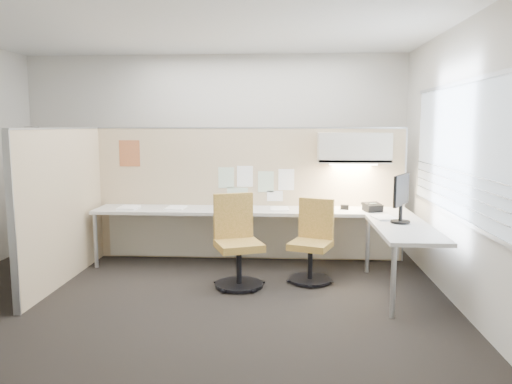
# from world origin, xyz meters

# --- Properties ---
(floor) EXTENTS (5.50, 4.50, 0.01)m
(floor) POSITION_xyz_m (0.00, 0.00, -0.01)
(floor) COLOR black
(floor) RESTS_ON ground
(ceiling) EXTENTS (5.50, 4.50, 0.01)m
(ceiling) POSITION_xyz_m (0.00, 0.00, 2.80)
(ceiling) COLOR white
(ceiling) RESTS_ON wall_back
(wall_back) EXTENTS (5.50, 0.02, 2.80)m
(wall_back) POSITION_xyz_m (0.00, 2.25, 1.40)
(wall_back) COLOR beige
(wall_back) RESTS_ON ground
(wall_front) EXTENTS (5.50, 0.02, 2.80)m
(wall_front) POSITION_xyz_m (0.00, -2.25, 1.40)
(wall_front) COLOR beige
(wall_front) RESTS_ON ground
(wall_right) EXTENTS (0.02, 4.50, 2.80)m
(wall_right) POSITION_xyz_m (2.75, 0.00, 1.40)
(wall_right) COLOR beige
(wall_right) RESTS_ON ground
(window_pane) EXTENTS (0.01, 2.80, 1.30)m
(window_pane) POSITION_xyz_m (2.73, 0.00, 1.55)
(window_pane) COLOR #AABAC5
(window_pane) RESTS_ON wall_right
(partition_back) EXTENTS (4.10, 0.06, 1.75)m
(partition_back) POSITION_xyz_m (0.55, 1.60, 0.88)
(partition_back) COLOR tan
(partition_back) RESTS_ON floor
(partition_left) EXTENTS (0.06, 2.20, 1.75)m
(partition_left) POSITION_xyz_m (-1.50, 0.50, 0.88)
(partition_left) COLOR tan
(partition_left) RESTS_ON floor
(desk) EXTENTS (4.00, 2.07, 0.73)m
(desk) POSITION_xyz_m (0.93, 1.13, 0.60)
(desk) COLOR beige
(desk) RESTS_ON floor
(overhead_bin) EXTENTS (0.90, 0.36, 0.38)m
(overhead_bin) POSITION_xyz_m (1.90, 1.39, 1.51)
(overhead_bin) COLOR beige
(overhead_bin) RESTS_ON partition_back
(task_light_strip) EXTENTS (0.60, 0.06, 0.02)m
(task_light_strip) POSITION_xyz_m (1.90, 1.39, 1.30)
(task_light_strip) COLOR #FFEABF
(task_light_strip) RESTS_ON overhead_bin
(pinned_papers) EXTENTS (1.01, 0.00, 0.47)m
(pinned_papers) POSITION_xyz_m (0.63, 1.57, 1.03)
(pinned_papers) COLOR #8CBF8C
(pinned_papers) RESTS_ON partition_back
(poster) EXTENTS (0.28, 0.00, 0.35)m
(poster) POSITION_xyz_m (-1.05, 1.57, 1.42)
(poster) COLOR orange
(poster) RESTS_ON partition_back
(chair_left) EXTENTS (0.61, 0.63, 1.01)m
(chair_left) POSITION_xyz_m (0.50, 0.42, 0.47)
(chair_left) COLOR black
(chair_left) RESTS_ON floor
(chair_right) EXTENTS (0.56, 0.58, 0.93)m
(chair_right) POSITION_xyz_m (1.35, 0.65, 0.44)
(chair_right) COLOR black
(chair_right) RESTS_ON floor
(monitor) EXTENTS (0.27, 0.46, 0.53)m
(monitor) POSITION_xyz_m (2.30, 0.45, 1.04)
(monitor) COLOR black
(monitor) RESTS_ON desk
(phone) EXTENTS (0.26, 0.25, 0.12)m
(phone) POSITION_xyz_m (2.12, 1.18, 0.78)
(phone) COLOR black
(phone) RESTS_ON desk
(stapler) EXTENTS (0.15, 0.08, 0.05)m
(stapler) POSITION_xyz_m (1.36, 1.32, 0.76)
(stapler) COLOR black
(stapler) RESTS_ON desk
(tape_dispenser) EXTENTS (0.11, 0.08, 0.06)m
(tape_dispenser) POSITION_xyz_m (1.79, 1.31, 0.76)
(tape_dispenser) COLOR black
(tape_dispenser) RESTS_ON desk
(coat_hook) EXTENTS (0.18, 0.41, 1.25)m
(coat_hook) POSITION_xyz_m (-1.58, -0.12, 1.43)
(coat_hook) COLOR silver
(coat_hook) RESTS_ON partition_left
(paper_stack_0) EXTENTS (0.24, 0.31, 0.03)m
(paper_stack_0) POSITION_xyz_m (-0.97, 1.20, 0.74)
(paper_stack_0) COLOR white
(paper_stack_0) RESTS_ON desk
(paper_stack_1) EXTENTS (0.25, 0.31, 0.02)m
(paper_stack_1) POSITION_xyz_m (-0.37, 1.26, 0.74)
(paper_stack_1) COLOR white
(paper_stack_1) RESTS_ON desk
(paper_stack_2) EXTENTS (0.23, 0.30, 0.03)m
(paper_stack_2) POSITION_xyz_m (0.32, 1.24, 0.75)
(paper_stack_2) COLOR white
(paper_stack_2) RESTS_ON desk
(paper_stack_3) EXTENTS (0.25, 0.31, 0.01)m
(paper_stack_3) POSITION_xyz_m (0.97, 1.27, 0.74)
(paper_stack_3) COLOR white
(paper_stack_3) RESTS_ON desk
(paper_stack_4) EXTENTS (0.30, 0.35, 0.03)m
(paper_stack_4) POSITION_xyz_m (1.48, 1.25, 0.74)
(paper_stack_4) COLOR white
(paper_stack_4) RESTS_ON desk
(paper_stack_5) EXTENTS (0.29, 0.34, 0.02)m
(paper_stack_5) POSITION_xyz_m (2.18, 0.71, 0.74)
(paper_stack_5) COLOR white
(paper_stack_5) RESTS_ON desk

